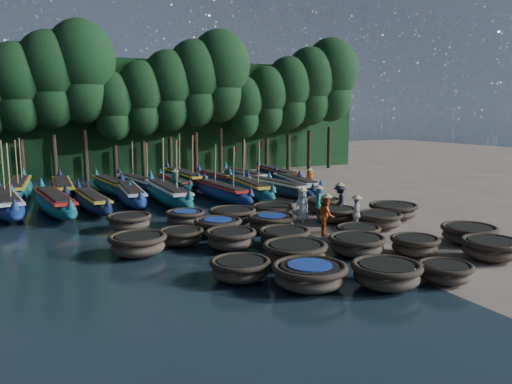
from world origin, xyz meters
name	(u,v)px	position (x,y,z in m)	size (l,w,h in m)	color
ground	(278,222)	(0.00, 0.00, 0.00)	(120.00, 120.00, 0.00)	gray
foliage_wall	(158,118)	(0.00, 23.50, 5.00)	(40.00, 3.00, 10.00)	black
coracle_1	(310,275)	(-3.65, -8.98, 0.45)	(2.91, 2.91, 0.79)	brown
coracle_2	(386,274)	(-1.46, -9.94, 0.46)	(2.54, 2.54, 0.81)	brown
coracle_3	(445,272)	(0.57, -10.37, 0.37)	(1.80, 1.80, 0.64)	brown
coracle_4	(491,248)	(4.02, -9.21, 0.45)	(2.19, 2.19, 0.79)	brown
coracle_5	(240,269)	(-5.28, -7.37, 0.41)	(1.99, 1.99, 0.71)	brown
coracle_6	(295,252)	(-2.85, -6.65, 0.46)	(2.38, 2.38, 0.81)	brown
coracle_7	(357,244)	(-0.10, -6.62, 0.44)	(2.19, 2.19, 0.76)	brown
coracle_8	(415,245)	(1.91, -7.55, 0.42)	(2.21, 2.21, 0.73)	brown
coracle_9	(469,233)	(5.18, -7.17, 0.44)	(2.31, 2.31, 0.77)	brown
coracle_10	(138,244)	(-7.67, -3.10, 0.48)	(2.43, 2.43, 0.83)	brown
coracle_11	(231,238)	(-4.13, -3.79, 0.46)	(2.06, 2.06, 0.80)	brown
coracle_12	(284,237)	(-2.07, -4.46, 0.44)	(2.46, 2.46, 0.78)	brown
coracle_13	(358,233)	(1.22, -4.93, 0.38)	(2.13, 2.13, 0.67)	brown
coracle_14	(379,220)	(3.54, -3.39, 0.44)	(2.22, 2.22, 0.77)	brown
coracle_15	(181,236)	(-5.72, -2.30, 0.39)	(2.07, 2.07, 0.68)	brown
coracle_16	(218,226)	(-3.81, -1.50, 0.45)	(2.57, 2.57, 0.77)	brown
coracle_17	(271,222)	(-1.29, -1.77, 0.45)	(2.69, 2.69, 0.78)	brown
coracle_18	(336,214)	(2.50, -1.39, 0.43)	(2.26, 2.26, 0.76)	brown
coracle_19	(393,210)	(5.59, -2.01, 0.46)	(2.92, 2.92, 0.81)	brown
coracle_20	(129,222)	(-7.15, 1.16, 0.44)	(2.05, 2.05, 0.77)	brown
coracle_21	(185,217)	(-4.50, 1.08, 0.43)	(2.13, 2.13, 0.74)	brown
coracle_22	(232,215)	(-2.31, 0.44, 0.44)	(2.33, 2.33, 0.78)	brown
coracle_23	(273,211)	(0.04, 0.68, 0.42)	(2.47, 2.47, 0.74)	brown
coracle_24	(323,205)	(3.23, 0.95, 0.46)	(2.13, 2.13, 0.80)	brown
long_boat_0	(5,203)	(-12.39, 7.97, 0.62)	(2.62, 9.15, 3.91)	navy
long_boat_1	(55,203)	(-9.99, 7.04, 0.59)	(2.51, 8.76, 1.55)	#115E60
long_boat_2	(92,201)	(-8.05, 7.13, 0.51)	(1.99, 7.58, 1.34)	black
long_boat_3	(130,194)	(-5.65, 8.39, 0.56)	(1.94, 8.32, 1.47)	navy
long_boat_4	(168,194)	(-3.66, 7.26, 0.62)	(1.69, 9.19, 3.90)	#115E60
long_boat_5	(222,191)	(-0.26, 7.06, 0.55)	(1.86, 8.13, 3.46)	navy
long_boat_6	(249,188)	(1.84, 7.65, 0.59)	(2.25, 8.68, 3.70)	#115E60
long_boat_7	(277,187)	(3.77, 7.30, 0.53)	(2.36, 7.80, 1.38)	black
long_boat_8	(296,184)	(5.57, 7.96, 0.56)	(2.48, 8.26, 1.46)	navy
long_boat_9	(19,189)	(-11.73, 13.47, 0.60)	(2.23, 8.89, 3.79)	#115E60
long_boat_10	(63,188)	(-9.15, 12.57, 0.57)	(1.72, 8.52, 1.50)	black
long_boat_11	(112,186)	(-6.07, 12.62, 0.54)	(2.37, 7.94, 1.41)	#115E60
long_boat_12	(138,183)	(-4.20, 12.96, 0.54)	(2.66, 7.94, 3.41)	black
long_boat_13	(174,183)	(-1.80, 12.43, 0.49)	(1.46, 7.29, 1.28)	#115E60
long_boat_14	(184,178)	(-0.58, 13.94, 0.61)	(1.80, 9.08, 3.86)	black
long_boat_15	(218,179)	(1.77, 13.12, 0.50)	(1.81, 7.50, 1.32)	navy
long_boat_16	(246,176)	(4.22, 13.46, 0.53)	(1.73, 7.97, 1.40)	#115E60
long_boat_17	(277,175)	(6.60, 12.75, 0.59)	(2.33, 8.78, 1.55)	black
fisherman_0	(302,204)	(1.06, -0.55, 0.89)	(0.77, 0.94, 1.86)	beige
fisherman_1	(318,203)	(1.74, -0.93, 0.98)	(0.69, 0.78, 1.99)	#1A716B
fisherman_2	(327,214)	(0.72, -3.26, 0.93)	(1.02, 1.08, 1.97)	#CC4F1B
fisherman_3	(340,201)	(3.21, -0.67, 0.93)	(1.14, 1.34, 2.00)	black
fisherman_4	(356,213)	(2.16, -3.50, 0.89)	(0.96, 0.98, 1.85)	beige
fisherman_5	(175,183)	(-2.43, 9.85, 0.88)	(0.74, 1.63, 1.90)	#1A716B
fisherman_6	(310,180)	(6.44, 7.58, 0.85)	(0.52, 0.78, 1.76)	#CC4F1B
tree_2	(17,87)	(-11.40, 20.00, 7.32)	(4.51, 4.51, 10.63)	black
tree_3	(50,78)	(-9.10, 20.00, 8.00)	(4.92, 4.92, 11.60)	black
tree_4	(81,70)	(-6.80, 20.00, 8.67)	(5.34, 5.34, 12.58)	black
tree_5	(113,106)	(-4.50, 20.00, 5.97)	(3.68, 3.68, 8.68)	black
tree_6	(141,98)	(-2.20, 20.00, 6.65)	(4.09, 4.09, 9.65)	black
tree_7	(169,90)	(0.10, 20.00, 7.32)	(4.51, 4.51, 10.63)	black
tree_8	(195,82)	(2.40, 20.00, 8.00)	(4.92, 4.92, 11.60)	black
tree_9	(220,75)	(4.70, 20.00, 8.67)	(5.34, 5.34, 12.58)	black
tree_10	(244,107)	(7.00, 20.00, 5.97)	(3.68, 3.68, 8.68)	black
tree_11	(267,99)	(9.30, 20.00, 6.65)	(4.09, 4.09, 9.65)	black
tree_12	(289,92)	(11.60, 20.00, 7.32)	(4.51, 4.51, 10.63)	black
tree_13	(310,86)	(13.90, 20.00, 8.00)	(4.92, 4.92, 11.60)	black
tree_14	(330,79)	(16.20, 20.00, 8.67)	(5.34, 5.34, 12.58)	black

